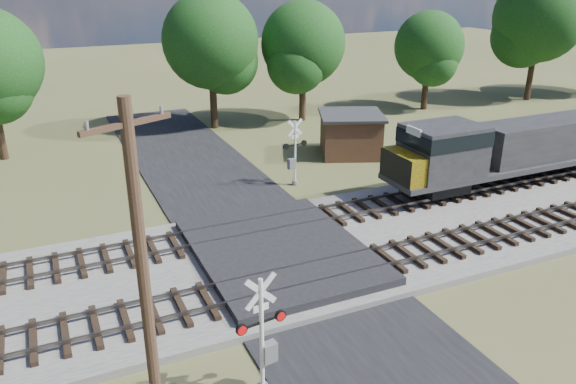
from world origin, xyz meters
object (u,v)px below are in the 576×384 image
crossing_signal_far (294,158)px  equipment_shed (351,134)px  crossing_signal_near (264,345)px  utility_pole (143,275)px

crossing_signal_far → equipment_shed: size_ratio=0.73×
crossing_signal_near → crossing_signal_far: (8.11, 15.46, -0.02)m
crossing_signal_near → crossing_signal_far: crossing_signal_near is taller
crossing_signal_near → equipment_shed: 23.92m
crossing_signal_near → utility_pole: size_ratio=0.43×
crossing_signal_near → utility_pole: 4.62m
utility_pole → equipment_shed: utility_pole is taller
utility_pole → equipment_shed: 26.41m
crossing_signal_near → utility_pole: (-3.24, -0.27, 3.28)m
equipment_shed → crossing_signal_near: bearing=-103.9°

